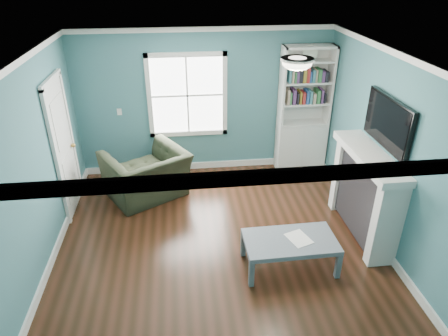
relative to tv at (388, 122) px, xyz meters
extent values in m
plane|color=black|center=(-2.20, -0.20, -1.72)|extent=(5.00, 5.00, 0.00)
plane|color=#40737F|center=(-2.20, 2.30, -0.43)|extent=(4.50, 0.00, 4.50)
plane|color=#40737F|center=(-4.45, -0.20, -0.43)|extent=(0.00, 5.00, 5.00)
plane|color=#40737F|center=(0.05, -0.20, -0.43)|extent=(0.00, 5.00, 5.00)
plane|color=white|center=(-2.20, -0.20, 0.88)|extent=(5.00, 5.00, 0.00)
cube|color=white|center=(-2.20, 2.28, -1.66)|extent=(4.50, 0.03, 0.12)
cube|color=white|center=(-4.44, -0.20, -1.66)|extent=(0.03, 5.00, 0.12)
cube|color=white|center=(0.03, -0.20, -1.66)|extent=(0.03, 5.00, 0.12)
cube|color=white|center=(-2.20, 2.28, 0.84)|extent=(4.50, 0.04, 0.08)
cube|color=white|center=(-2.20, -2.68, 0.84)|extent=(4.50, 0.04, 0.08)
cube|color=white|center=(-4.43, -0.20, 0.84)|extent=(0.04, 5.00, 0.08)
cube|color=white|center=(0.03, -0.20, 0.84)|extent=(0.04, 5.00, 0.08)
cube|color=white|center=(-2.50, 2.29, -0.27)|extent=(1.24, 0.01, 1.34)
cube|color=white|center=(-3.16, 2.28, -0.27)|extent=(0.08, 0.06, 1.50)
cube|color=white|center=(-1.84, 2.28, -0.27)|extent=(0.08, 0.06, 1.50)
cube|color=white|center=(-2.50, 2.28, -0.98)|extent=(1.40, 0.06, 0.08)
cube|color=white|center=(-2.50, 2.28, 0.44)|extent=(1.40, 0.06, 0.08)
cube|color=white|center=(-2.50, 2.28, -0.27)|extent=(1.24, 0.03, 0.03)
cube|color=white|center=(-2.50, 2.28, -0.27)|extent=(0.03, 0.03, 1.34)
cube|color=silver|center=(-0.43, 2.10, -1.27)|extent=(0.90, 0.35, 0.90)
cube|color=silver|center=(-0.86, 2.10, -0.12)|extent=(0.04, 0.35, 1.40)
cube|color=silver|center=(0.00, 2.10, -0.12)|extent=(0.04, 0.35, 1.40)
cube|color=silver|center=(-0.43, 2.26, -0.12)|extent=(0.90, 0.02, 1.40)
cube|color=silver|center=(-0.43, 2.10, 0.55)|extent=(0.90, 0.35, 0.04)
cube|color=silver|center=(-0.43, 2.10, -0.80)|extent=(0.84, 0.33, 0.03)
cube|color=silver|center=(-0.43, 2.10, -0.42)|extent=(0.84, 0.33, 0.03)
cube|color=silver|center=(-0.43, 2.10, -0.04)|extent=(0.84, 0.33, 0.03)
cube|color=silver|center=(-0.43, 2.10, 0.32)|extent=(0.84, 0.33, 0.03)
cube|color=tan|center=(-0.43, 2.08, -0.30)|extent=(0.70, 0.25, 0.22)
cube|color=#33723F|center=(-0.43, 2.08, 0.08)|extent=(0.70, 0.25, 0.22)
cylinder|color=beige|center=(-0.43, 2.05, 0.46)|extent=(0.26, 0.06, 0.26)
cube|color=black|center=(-0.11, 0.00, -1.12)|extent=(0.30, 1.20, 1.10)
cube|color=black|center=(-0.13, 0.00, -1.32)|extent=(0.22, 0.65, 0.70)
cube|color=silver|center=(-0.13, -0.67, -1.12)|extent=(0.36, 0.16, 1.20)
cube|color=silver|center=(-0.13, 0.67, -1.12)|extent=(0.36, 0.16, 1.20)
cube|color=silver|center=(-0.15, 0.00, -0.47)|extent=(0.44, 1.58, 0.10)
cube|color=black|center=(0.00, 0.00, 0.00)|extent=(0.06, 1.10, 0.65)
cube|color=silver|center=(-4.43, 1.20, -0.70)|extent=(0.04, 0.80, 2.05)
cube|color=white|center=(-4.42, 0.75, -0.70)|extent=(0.05, 0.08, 2.13)
cube|color=white|center=(-4.42, 1.65, -0.70)|extent=(0.05, 0.08, 2.13)
cube|color=white|center=(-4.42, 1.20, 0.36)|extent=(0.05, 0.98, 0.08)
sphere|color=#BF8C3F|center=(-4.37, 1.50, -0.77)|extent=(0.07, 0.07, 0.07)
ellipsoid|color=white|center=(-1.30, -0.10, 0.82)|extent=(0.34, 0.34, 0.15)
cylinder|color=white|center=(-1.30, -0.10, 0.86)|extent=(0.38, 0.38, 0.03)
cube|color=white|center=(-3.70, 2.28, -0.52)|extent=(0.08, 0.01, 0.12)
imported|color=black|center=(-3.26, 1.40, -1.19)|extent=(1.47, 1.31, 1.08)
cube|color=#535D64|center=(-1.89, -0.89, -1.54)|extent=(0.06, 0.06, 0.36)
cube|color=#535D64|center=(-0.78, -0.87, -1.54)|extent=(0.06, 0.06, 0.36)
cube|color=#535D64|center=(-1.90, -0.31, -1.54)|extent=(0.06, 0.06, 0.36)
cube|color=#535D64|center=(-0.79, -0.30, -1.54)|extent=(0.06, 0.06, 0.36)
cube|color=slate|center=(-1.34, -0.59, -1.33)|extent=(1.18, 0.66, 0.06)
cube|color=white|center=(-1.23, -0.58, -1.30)|extent=(0.34, 0.39, 0.00)
camera|label=1|loc=(-2.65, -4.51, 1.88)|focal=32.00mm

